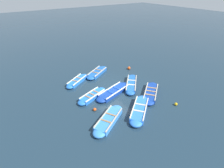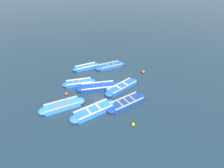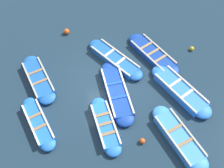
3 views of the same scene
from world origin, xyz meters
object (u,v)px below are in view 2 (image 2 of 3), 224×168
boat_broadside (98,87)px  buoy_yellow_far (66,94)px  boat_stern_in (94,111)px  boat_inner_gap (62,106)px  boat_outer_right (79,83)px  buoy_orange_near (143,72)px  boat_end_of_row (110,66)px  boat_near_quay (86,67)px  buoy_white_drifting (133,124)px  boat_outer_left (122,87)px  boat_centre (126,102)px

boat_broadside → buoy_yellow_far: boat_broadside is taller
boat_stern_in → boat_inner_gap: boat_stern_in is taller
boat_outer_right → boat_stern_in: bearing=-61.4°
boat_outer_right → boat_inner_gap: bearing=-98.9°
buoy_orange_near → boat_outer_right: bearing=-157.3°
boat_end_of_row → buoy_yellow_far: bearing=-122.1°
boat_inner_gap → boat_broadside: (2.43, 2.87, -0.03)m
boat_near_quay → buoy_yellow_far: 4.93m
boat_inner_gap → buoy_white_drifting: 5.76m
boat_inner_gap → boat_broadside: boat_inner_gap is taller
boat_outer_left → boat_broadside: (-2.19, -0.13, -0.01)m
boat_outer_right → buoy_orange_near: bearing=22.7°
buoy_yellow_far → boat_broadside: bearing=24.7°
boat_near_quay → boat_inner_gap: bearing=-95.1°
boat_broadside → boat_centre: boat_centre is taller
boat_stern_in → boat_inner_gap: bearing=171.4°
boat_outer_right → boat_outer_left: 4.10m
boat_stern_in → boat_inner_gap: 2.61m
buoy_orange_near → buoy_white_drifting: size_ratio=1.39×
boat_end_of_row → buoy_white_drifting: boat_end_of_row is taller
boat_outer_left → buoy_orange_near: size_ratio=9.90×
boat_inner_gap → boat_outer_left: boat_inner_gap is taller
boat_stern_in → boat_outer_left: boat_stern_in is taller
buoy_orange_near → buoy_white_drifting: bearing=-99.1°
boat_outer_right → buoy_orange_near: 6.75m
boat_inner_gap → boat_near_quay: boat_inner_gap is taller
buoy_yellow_far → boat_inner_gap: bearing=-83.5°
buoy_white_drifting → buoy_yellow_far: bearing=151.6°
boat_outer_right → boat_centre: bearing=-29.2°
buoy_white_drifting → boat_centre: bearing=102.7°
boat_outer_left → buoy_orange_near: (2.14, 2.98, -0.01)m
buoy_yellow_far → boat_end_of_row: bearing=57.9°
buoy_orange_near → boat_broadside: bearing=-144.3°
boat_outer_right → boat_near_quay: 3.17m
boat_end_of_row → boat_outer_right: (-2.63, -3.64, -0.00)m
boat_outer_right → boat_centre: size_ratio=0.91×
boat_end_of_row → boat_centre: (1.89, -6.16, -0.00)m
boat_outer_left → boat_near_quay: boat_outer_left is taller
boat_broadside → buoy_yellow_far: bearing=-155.3°
boat_outer_right → boat_broadside: boat_outer_right is taller
boat_outer_left → buoy_orange_near: 3.67m
boat_near_quay → boat_centre: size_ratio=0.85×
boat_near_quay → buoy_orange_near: size_ratio=8.96×
boat_end_of_row → boat_inner_gap: size_ratio=0.97×
boat_outer_left → boat_centre: size_ratio=0.95×
boat_stern_in → boat_outer_left: 3.95m
boat_end_of_row → buoy_orange_near: bearing=-16.1°
boat_stern_in → buoy_yellow_far: (-2.77, 2.05, -0.07)m
boat_end_of_row → boat_outer_left: size_ratio=1.03×
boat_end_of_row → boat_outer_left: (1.45, -4.02, 0.01)m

